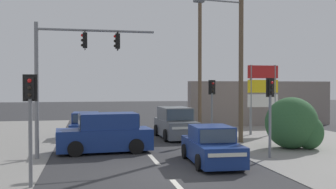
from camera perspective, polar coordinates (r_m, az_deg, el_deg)
The scene contains 17 objects.
ground_plane at distance 14.47m, azimuth -0.08°, elevation -11.54°, with size 140.00×140.00×0.00m, color #303033.
lane_dash_near at distance 12.57m, azimuth 1.78°, elevation -13.48°, with size 0.20×2.40×0.01m, color silver.
lane_dash_mid at distance 17.36m, azimuth -2.08°, elevation -9.38°, with size 0.20×2.40×0.01m, color silver.
lane_dash_far at distance 22.24m, azimuth -4.22°, elevation -7.05°, with size 0.20×2.40×0.01m, color silver.
utility_pole_midground_right at distance 22.68m, azimuth 10.29°, elevation 7.94°, with size 3.77×0.65×10.99m.
utility_pole_background_right at distance 28.41m, azimuth 4.65°, elevation 6.02°, with size 1.80×0.26×10.69m.
traffic_signal_mast at distance 18.02m, azimuth -14.44°, elevation 4.20°, with size 5.29×0.46×6.00m.
pedestal_signal_right_kerb at distance 17.94m, azimuth 14.61°, elevation -1.31°, with size 0.44×0.31×3.56m.
pedestal_signal_left_kerb at distance 12.97m, azimuth -19.37°, elevation -2.28°, with size 0.44×0.29×3.56m.
pedestal_signal_far_median at distance 22.90m, azimuth 6.40°, elevation -0.76°, with size 0.44×0.31×3.56m.
shopping_plaza_sign at distance 26.65m, azimuth 13.60°, elevation 0.70°, with size 2.10×0.16×4.60m.
roadside_bush at distance 21.10m, azimuth 17.87°, elevation -4.16°, with size 2.85×2.44×2.64m.
shopfront_wall_far at distance 32.90m, azimuth 13.27°, elevation -1.28°, with size 12.00×1.00×3.60m, color gray.
suv_kerbside_parked at distance 19.33m, azimuth -9.07°, elevation -5.68°, with size 4.65×2.30×1.90m.
suv_oncoming_mid at distance 24.33m, azimuth 1.08°, elevation -4.26°, with size 2.15×4.58×1.90m.
sedan_receding_far at distance 16.43m, azimuth 6.33°, elevation -7.52°, with size 2.02×4.30×1.56m.
sedan_crossing_left at distance 25.34m, azimuth -11.88°, elevation -4.47°, with size 2.05×4.31×1.56m.
Camera 1 is at (-2.81, -13.83, 3.18)m, focal length 42.00 mm.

